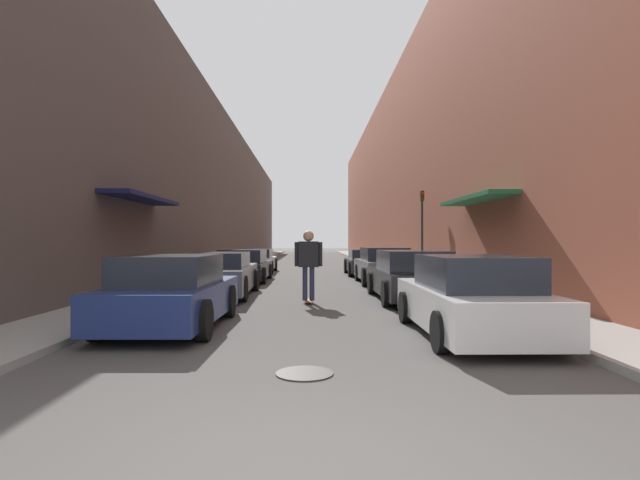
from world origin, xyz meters
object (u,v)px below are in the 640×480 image
at_px(parked_car_right_2, 383,266).
at_px(manhole_cover, 304,373).
at_px(parked_car_left_1, 220,274).
at_px(parked_car_left_3, 256,261).
at_px(parked_car_left_0, 172,293).
at_px(skateboarder, 308,258).
at_px(parked_car_right_3, 366,262).
at_px(parked_car_left_2, 243,266).
at_px(traffic_light, 422,223).
at_px(parked_car_right_0, 471,298).
at_px(parked_car_right_1, 411,276).

bearing_deg(parked_car_right_2, manhole_cover, -102.61).
relative_size(parked_car_left_1, parked_car_left_3, 1.03).
xyz_separation_m(parked_car_left_0, skateboarder, (2.51, 3.63, 0.51)).
bearing_deg(parked_car_right_3, parked_car_left_2, -145.38).
relative_size(skateboarder, traffic_light, 0.51).
distance_m(parked_car_left_1, manhole_cover, 8.92).
relative_size(skateboarder, manhole_cover, 2.68).
bearing_deg(parked_car_right_0, parked_car_right_2, 89.78).
bearing_deg(parked_car_left_1, traffic_light, 44.22).
relative_size(parked_car_right_2, manhole_cover, 5.93).
bearing_deg(parked_car_left_3, parked_car_left_2, -89.02).
bearing_deg(parked_car_left_2, parked_car_left_0, -89.47).
relative_size(parked_car_left_3, parked_car_right_2, 1.11).
bearing_deg(manhole_cover, parked_car_right_0, 39.99).
height_order(parked_car_right_2, parked_car_right_3, parked_car_right_2).
xyz_separation_m(parked_car_right_0, parked_car_right_2, (0.04, 10.30, 0.01)).
distance_m(parked_car_right_0, parked_car_right_3, 15.11).
xyz_separation_m(parked_car_left_2, parked_car_right_0, (5.37, -11.45, 0.04)).
distance_m(parked_car_left_0, parked_car_left_1, 5.32).
bearing_deg(parked_car_left_3, parked_car_right_2, -50.20).
distance_m(parked_car_left_2, manhole_cover, 14.04).
bearing_deg(manhole_cover, parked_car_left_2, 100.61).
bearing_deg(parked_car_right_0, parked_car_right_3, 90.22).
bearing_deg(parked_car_left_3, parked_car_left_0, -89.31).
xyz_separation_m(parked_car_right_2, traffic_light, (2.20, 3.27, 1.74)).
xyz_separation_m(skateboarder, traffic_light, (5.00, 9.08, 1.23)).
bearing_deg(parked_car_right_3, traffic_light, -33.74).
relative_size(parked_car_left_2, skateboarder, 2.40).
height_order(parked_car_right_1, manhole_cover, parked_car_right_1).
relative_size(parked_car_left_3, skateboarder, 2.46).
xyz_separation_m(parked_car_left_1, parked_car_left_2, (-0.02, 5.26, -0.03)).
distance_m(parked_car_left_1, parked_car_right_3, 10.38).
relative_size(parked_car_left_1, traffic_light, 1.28).
bearing_deg(parked_car_left_1, parked_car_left_0, -89.15).
relative_size(parked_car_right_1, parked_car_right_3, 1.09).
relative_size(parked_car_left_0, parked_car_left_2, 0.91).
bearing_deg(parked_car_right_1, parked_car_right_0, -90.35).
distance_m(parked_car_left_3, parked_car_right_0, 17.77).
height_order(parked_car_left_3, skateboarder, skateboarder).
height_order(parked_car_left_0, parked_car_right_2, parked_car_right_2).
distance_m(parked_car_left_3, parked_car_right_3, 5.70).
distance_m(parked_car_right_2, skateboarder, 6.47).
bearing_deg(traffic_light, parked_car_right_2, -123.96).
relative_size(parked_car_left_2, parked_car_left_3, 0.98).
relative_size(parked_car_right_0, manhole_cover, 6.14).
xyz_separation_m(parked_car_left_1, traffic_light, (7.59, 7.39, 1.76)).
bearing_deg(parked_car_left_3, parked_car_right_0, -72.09).
xyz_separation_m(parked_car_left_1, parked_car_right_3, (5.29, 8.93, -0.04)).
distance_m(parked_car_left_3, traffic_light, 8.59).
bearing_deg(parked_car_left_1, parked_car_right_0, -49.13).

